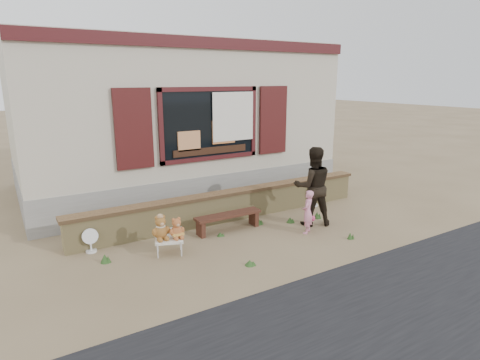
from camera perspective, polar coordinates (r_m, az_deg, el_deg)
ground at (r=8.29m, az=2.17°, el=-7.60°), size 80.00×80.00×0.00m
shopfront at (r=11.75m, az=-10.00°, el=8.74°), size 8.04×5.13×4.00m
brick_wall at (r=8.97m, az=-1.33°, el=-3.54°), size 7.10×0.36×0.67m
bench at (r=8.34m, az=-1.69°, el=-5.46°), size 1.44×0.31×0.37m
folding_chair at (r=7.38m, az=-10.06°, el=-8.36°), size 0.61×0.57×0.30m
teddy_bear_left at (r=7.28m, az=-11.25°, el=-6.57°), size 0.41×0.38×0.45m
teddy_bear_right at (r=7.30m, az=-9.03°, el=-6.69°), size 0.35×0.33×0.39m
child at (r=8.28m, az=9.60°, el=-4.49°), size 0.39×0.37×0.90m
adult at (r=8.67m, az=10.31°, el=-0.89°), size 1.02×0.93×1.70m
fan_left at (r=7.84m, az=-20.51°, el=-8.01°), size 0.29×0.19×0.46m
fan_right at (r=10.11m, az=10.41°, el=-2.08°), size 0.35×0.24×0.56m
grass_tufts at (r=8.13m, az=1.81°, el=-7.54°), size 4.80×1.77×0.16m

